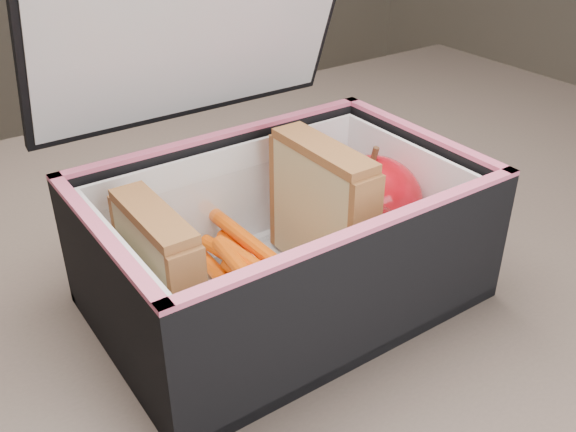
# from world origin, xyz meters

# --- Properties ---
(kitchen_table) EXTENTS (1.20, 0.80, 0.75)m
(kitchen_table) POSITION_xyz_m (0.00, 0.00, 0.66)
(kitchen_table) COLOR brown
(kitchen_table) RESTS_ON ground
(lunch_bag) EXTENTS (0.27, 0.24, 0.27)m
(lunch_bag) POSITION_xyz_m (-0.03, -0.04, 0.81)
(lunch_bag) COLOR black
(lunch_bag) RESTS_ON kitchen_table
(plastic_tub) EXTENTS (0.17, 0.12, 0.07)m
(plastic_tub) POSITION_xyz_m (-0.06, -0.04, 0.80)
(plastic_tub) COLOR white
(plastic_tub) RESTS_ON lunch_bag
(sandwich_left) EXTENTS (0.02, 0.08, 0.09)m
(sandwich_left) POSITION_xyz_m (-0.13, -0.04, 0.81)
(sandwich_left) COLOR tan
(sandwich_left) RESTS_ON plastic_tub
(sandwich_right) EXTENTS (0.03, 0.09, 0.10)m
(sandwich_right) POSITION_xyz_m (0.00, -0.04, 0.82)
(sandwich_right) COLOR tan
(sandwich_right) RESTS_ON plastic_tub
(carrot_sticks) EXTENTS (0.04, 0.15, 0.03)m
(carrot_sticks) POSITION_xyz_m (-0.06, -0.04, 0.78)
(carrot_sticks) COLOR #F55700
(carrot_sticks) RESTS_ON plastic_tub
(paper_napkin) EXTENTS (0.09, 0.09, 0.01)m
(paper_napkin) POSITION_xyz_m (0.05, -0.04, 0.77)
(paper_napkin) COLOR white
(paper_napkin) RESTS_ON lunch_bag
(red_apple) EXTENTS (0.09, 0.09, 0.09)m
(red_apple) POSITION_xyz_m (0.05, -0.04, 0.81)
(red_apple) COLOR maroon
(red_apple) RESTS_ON paper_napkin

